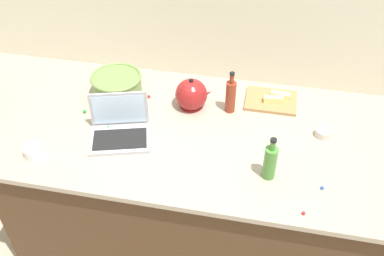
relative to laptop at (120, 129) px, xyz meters
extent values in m
plane|color=#B7A88E|center=(0.37, 0.08, -0.95)|extent=(12.00, 12.00, 0.00)
cube|color=#4C331E|center=(0.37, 0.08, -0.51)|extent=(1.92, 0.90, 0.87)
cube|color=tan|center=(0.37, 0.08, -0.06)|extent=(1.98, 0.96, 0.03)
cube|color=#B7B7BC|center=(0.01, -0.04, -0.04)|extent=(0.36, 0.30, 0.02)
cube|color=black|center=(0.01, -0.05, -0.03)|extent=(0.31, 0.22, 0.00)
cube|color=#B7B7BC|center=(-0.02, 0.07, 0.07)|extent=(0.29, 0.09, 0.20)
cube|color=silver|center=(-0.02, 0.07, 0.07)|extent=(0.26, 0.08, 0.18)
cylinder|color=#72934C|center=(-0.13, 0.35, 0.01)|extent=(0.28, 0.28, 0.12)
cylinder|color=black|center=(-0.13, 0.35, 0.02)|extent=(0.23, 0.23, 0.11)
torus|color=#72934C|center=(-0.13, 0.35, 0.07)|extent=(0.29, 0.29, 0.02)
cylinder|color=#4C8C38|center=(0.78, -0.14, 0.04)|extent=(0.06, 0.06, 0.17)
cylinder|color=#4C8C38|center=(0.78, -0.14, 0.15)|extent=(0.03, 0.03, 0.05)
cylinder|color=black|center=(0.78, -0.14, 0.18)|extent=(0.03, 0.03, 0.01)
cylinder|color=maroon|center=(0.53, 0.32, 0.05)|extent=(0.06, 0.06, 0.19)
cylinder|color=maroon|center=(0.53, 0.32, 0.17)|extent=(0.02, 0.02, 0.05)
cylinder|color=black|center=(0.53, 0.32, 0.20)|extent=(0.03, 0.03, 0.01)
cylinder|color=maroon|center=(0.31, 0.32, -0.04)|extent=(0.13, 0.13, 0.01)
sphere|color=maroon|center=(0.31, 0.32, 0.03)|extent=(0.18, 0.18, 0.18)
cone|color=maroon|center=(0.40, 0.32, 0.05)|extent=(0.08, 0.03, 0.07)
sphere|color=black|center=(0.31, 0.32, 0.13)|extent=(0.02, 0.02, 0.02)
cube|color=#AD7F4C|center=(0.75, 0.45, -0.04)|extent=(0.29, 0.22, 0.02)
cube|color=#F4E58C|center=(0.77, 0.43, -0.01)|extent=(0.11, 0.05, 0.04)
cube|color=#F4E58C|center=(0.80, 0.47, -0.01)|extent=(0.11, 0.05, 0.04)
cylinder|color=white|center=(-0.38, -0.22, -0.02)|extent=(0.10, 0.10, 0.05)
cylinder|color=beige|center=(1.04, 0.21, -0.03)|extent=(0.08, 0.08, 0.04)
sphere|color=blue|center=(1.03, -0.17, -0.04)|extent=(0.02, 0.02, 0.02)
sphere|color=#CC3399|center=(-0.37, -0.20, -0.04)|extent=(0.02, 0.02, 0.02)
sphere|color=green|center=(-0.26, 0.14, -0.04)|extent=(0.02, 0.02, 0.02)
sphere|color=green|center=(-0.08, 0.04, -0.04)|extent=(0.02, 0.02, 0.02)
sphere|color=green|center=(-0.03, 0.09, -0.04)|extent=(0.02, 0.02, 0.02)
sphere|color=red|center=(0.06, 0.35, -0.04)|extent=(0.02, 0.02, 0.02)
sphere|color=red|center=(0.94, -0.33, -0.04)|extent=(0.02, 0.02, 0.02)
camera|label=1|loc=(0.71, -1.60, 1.48)|focal=41.05mm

